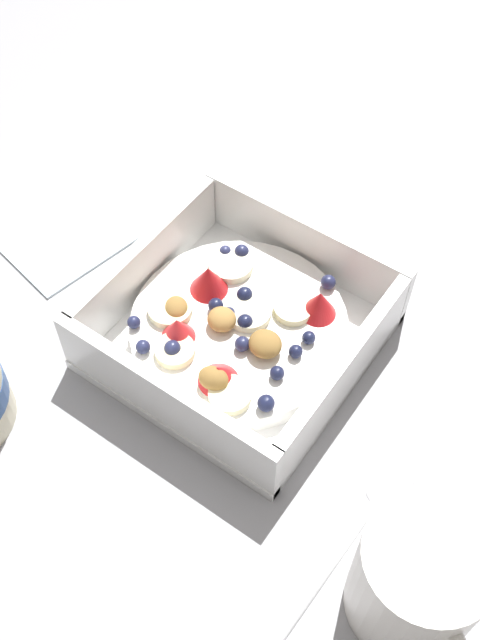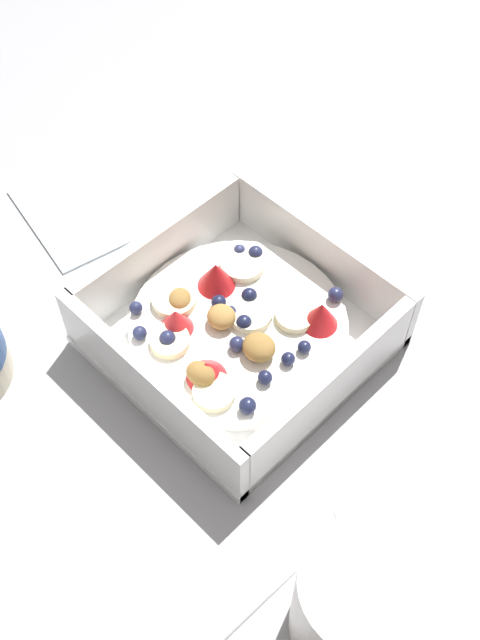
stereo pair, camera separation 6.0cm
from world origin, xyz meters
name	(u,v)px [view 1 (the left image)]	position (x,y,z in m)	size (l,w,h in m)	color
ground_plane	(229,337)	(0.00, 0.00, 0.00)	(2.40, 2.40, 0.00)	#9E9EA3
fruit_bowl	(239,327)	(-0.01, 0.00, 0.02)	(0.20, 0.20, 0.06)	white
spoon	(372,505)	(-0.17, 0.06, 0.00)	(0.03, 0.17, 0.01)	silver
coffee_mug	(418,584)	(-0.22, 0.11, 0.05)	(0.10, 0.09, 0.09)	white
folded_napkin	(63,224)	(0.20, -0.01, 0.00)	(0.12, 0.12, 0.01)	silver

